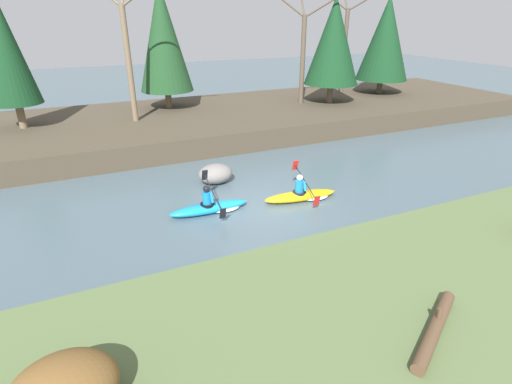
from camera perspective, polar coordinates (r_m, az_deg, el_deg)
ground_plane at (r=13.80m, az=1.37°, el=-2.55°), size 90.00×90.00×0.00m
riverbank_near at (r=8.79m, az=23.40°, el=-19.34°), size 44.00×7.60×0.88m
riverbank_far at (r=23.13m, az=-10.27°, el=9.63°), size 44.00×9.76×1.05m
conifer_tree_far_left at (r=22.35m, az=-32.28°, el=17.06°), size 2.30×2.30×6.30m
conifer_tree_left at (r=24.25m, az=-13.14°, el=20.67°), size 3.01×3.01×6.79m
conifer_tree_mid_left at (r=25.66m, az=11.02°, el=20.40°), size 3.27×3.27×6.12m
conifer_tree_centre at (r=29.71m, az=18.01°, el=20.12°), size 3.46×3.46×6.25m
bare_tree_mid_upstream at (r=21.66m, az=-17.86°, el=18.75°), size 4.07×4.02×7.43m
bare_tree_mid_downstream at (r=25.45m, az=6.73°, el=19.63°), size 3.71×3.67×6.75m
bare_tree_downstream at (r=29.92m, az=12.59°, el=20.36°), size 3.97×3.93×7.25m
kayaker_lead at (r=14.53m, az=6.76°, el=-0.42°), size 2.79×2.07×1.20m
kayaker_middle at (r=13.64m, az=-6.28°, el=-2.11°), size 2.77×2.06×1.20m
boulder_midstream at (r=15.90m, az=-5.82°, el=2.61°), size 1.38×1.08×0.78m
driftwood_log at (r=8.28m, az=24.17°, el=-17.43°), size 2.07×1.34×0.44m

